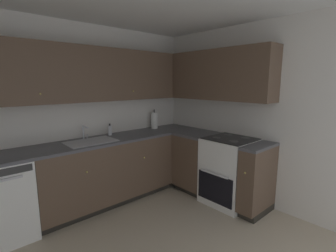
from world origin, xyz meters
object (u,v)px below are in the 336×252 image
(dishwasher, at_px, (0,200))
(oven_range, at_px, (229,170))
(soap_bottle, at_px, (110,130))
(paper_towel_roll, at_px, (154,121))

(dishwasher, bearing_deg, oven_range, -24.34)
(oven_range, bearing_deg, soap_bottle, 129.78)
(oven_range, height_order, paper_towel_roll, paper_towel_roll)
(dishwasher, xyz_separation_m, soap_bottle, (1.43, 0.18, 0.55))
(dishwasher, relative_size, oven_range, 0.83)
(dishwasher, relative_size, soap_bottle, 5.16)
(dishwasher, distance_m, paper_towel_roll, 2.34)
(soap_bottle, height_order, paper_towel_roll, paper_towel_roll)
(oven_range, xyz_separation_m, paper_towel_roll, (-0.29, 1.31, 0.59))
(soap_bottle, distance_m, paper_towel_roll, 0.82)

